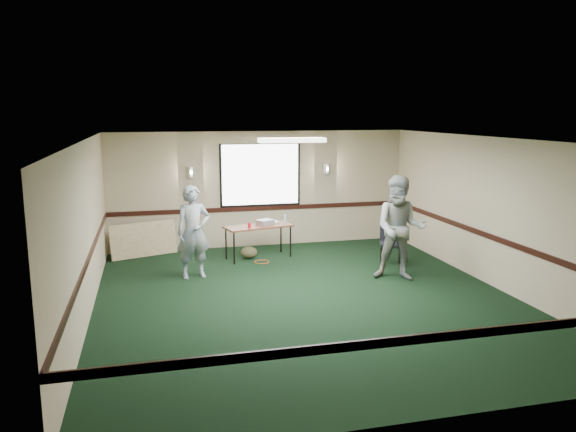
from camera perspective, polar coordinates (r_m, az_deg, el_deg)
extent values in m
plane|color=black|center=(9.69, 1.87, -8.37)|extent=(8.00, 8.00, 0.00)
plane|color=tan|center=(13.18, -2.83, 2.74)|extent=(7.00, 0.00, 7.00)
plane|color=tan|center=(5.72, 13.02, -8.02)|extent=(7.00, 0.00, 7.00)
plane|color=tan|center=(9.05, -19.92, -1.52)|extent=(0.00, 8.00, 8.00)
plane|color=tan|center=(10.82, 20.05, 0.37)|extent=(0.00, 8.00, 8.00)
plane|color=white|center=(9.18, 1.97, 7.78)|extent=(8.00, 8.00, 0.00)
cube|color=black|center=(13.24, -2.80, 0.80)|extent=(7.00, 0.03, 0.10)
cube|color=black|center=(5.89, 12.77, -12.13)|extent=(7.00, 0.03, 0.10)
cube|color=black|center=(9.15, -19.65, -4.27)|extent=(0.03, 8.00, 0.10)
cube|color=black|center=(10.90, 19.83, -1.96)|extent=(0.03, 8.00, 0.10)
cube|color=black|center=(13.12, -2.82, 4.24)|extent=(1.90, 0.01, 1.50)
cube|color=white|center=(13.11, -2.82, 4.23)|extent=(1.80, 0.02, 1.40)
cube|color=tan|center=(13.05, -2.85, 7.60)|extent=(2.05, 0.08, 0.10)
cylinder|color=silver|center=(12.86, -9.83, 4.41)|extent=(0.16, 0.16, 0.25)
cylinder|color=silver|center=(13.47, 3.92, 4.82)|extent=(0.16, 0.16, 0.25)
cube|color=white|center=(10.15, 0.41, 7.71)|extent=(1.20, 0.32, 0.08)
cube|color=brown|center=(12.13, -3.03, -1.06)|extent=(1.54, 0.90, 0.04)
cylinder|color=black|center=(11.74, -5.49, -3.29)|extent=(0.03, 0.03, 0.68)
cylinder|color=black|center=(12.29, 0.25, -2.61)|extent=(0.03, 0.03, 0.68)
cylinder|color=black|center=(12.16, -6.32, -2.82)|extent=(0.03, 0.03, 0.68)
cylinder|color=black|center=(12.69, -0.72, -2.19)|extent=(0.03, 0.03, 0.68)
cube|color=#93939B|center=(12.21, -2.36, -0.62)|extent=(0.42, 0.40, 0.11)
cube|color=silver|center=(12.38, -1.40, -0.61)|extent=(0.22, 0.19, 0.05)
cylinder|color=red|center=(11.90, -3.95, -0.94)|extent=(0.07, 0.07, 0.11)
cylinder|color=#99D1FA|center=(12.36, -0.29, -0.30)|extent=(0.05, 0.05, 0.18)
ellipsoid|color=#4D472C|center=(12.23, -4.01, -3.72)|extent=(0.42, 0.34, 0.26)
torus|color=#D3511A|center=(11.94, -2.68, -4.67)|extent=(0.34, 0.34, 0.02)
cube|color=#9A7D5F|center=(12.72, -14.46, -2.34)|extent=(1.46, 0.70, 0.75)
cube|color=black|center=(11.77, 10.46, -2.83)|extent=(0.58, 0.58, 0.06)
cube|color=black|center=(11.94, 10.41, -1.41)|extent=(0.44, 0.20, 0.45)
cylinder|color=black|center=(11.63, 9.55, -4.19)|extent=(0.03, 0.03, 0.42)
cylinder|color=black|center=(11.67, 11.43, -4.21)|extent=(0.03, 0.03, 0.42)
cylinder|color=black|center=(12.00, 9.43, -3.72)|extent=(0.03, 0.03, 0.42)
cylinder|color=black|center=(12.03, 11.25, -3.75)|extent=(0.03, 0.03, 0.42)
imported|color=#435E94|center=(10.82, -9.59, -1.61)|extent=(0.71, 0.53, 1.78)
imported|color=#6A87A5|center=(10.73, 11.31, -1.23)|extent=(1.20, 1.10, 1.98)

